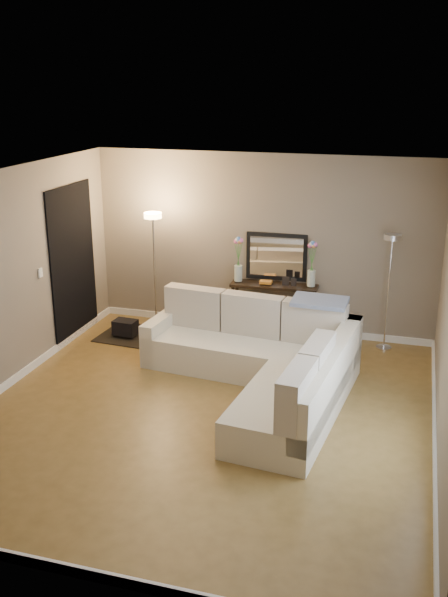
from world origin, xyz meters
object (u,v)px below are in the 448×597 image
(floor_lamp_lit, at_px, (154,248))
(floor_lamp_unlit, at_px, (390,269))
(console_table, at_px, (268,306))
(sectional_sofa, at_px, (266,361))

(floor_lamp_lit, xyz_separation_m, floor_lamp_unlit, (3.31, 0.21, -0.10))
(console_table, height_order, floor_lamp_unlit, floor_lamp_unlit)
(floor_lamp_lit, bearing_deg, sectional_sofa, -35.96)
(floor_lamp_unlit, bearing_deg, sectional_sofa, -128.32)
(console_table, relative_size, floor_lamp_unlit, 0.77)
(sectional_sofa, distance_m, floor_lamp_unlit, 2.26)
(console_table, distance_m, floor_lamp_unlit, 1.82)
(sectional_sofa, bearing_deg, floor_lamp_lit, 144.04)
(console_table, distance_m, floor_lamp_lit, 1.85)
(floor_lamp_lit, bearing_deg, floor_lamp_unlit, 3.61)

